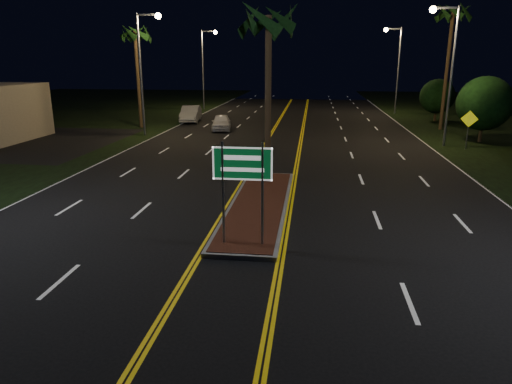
% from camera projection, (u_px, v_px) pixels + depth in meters
% --- Properties ---
extents(ground, '(120.00, 120.00, 0.00)m').
position_uv_depth(ground, '(227.00, 291.00, 11.57)').
color(ground, black).
rests_on(ground, ground).
extents(median_island, '(2.25, 10.25, 0.17)m').
position_uv_depth(median_island, '(259.00, 205.00, 18.22)').
color(median_island, gray).
rests_on(median_island, ground).
extents(highway_sign, '(1.80, 0.08, 3.20)m').
position_uv_depth(highway_sign, '(242.00, 173.00, 13.57)').
color(highway_sign, gray).
rests_on(highway_sign, ground).
extents(streetlight_left_mid, '(1.91, 0.44, 9.00)m').
position_uv_depth(streetlight_left_mid, '(145.00, 60.00, 34.13)').
color(streetlight_left_mid, gray).
rests_on(streetlight_left_mid, ground).
extents(streetlight_left_far, '(1.91, 0.44, 9.00)m').
position_uv_depth(streetlight_left_far, '(206.00, 60.00, 53.20)').
color(streetlight_left_far, gray).
rests_on(streetlight_left_far, ground).
extents(streetlight_right_mid, '(1.91, 0.44, 9.00)m').
position_uv_depth(streetlight_right_mid, '(447.00, 60.00, 29.72)').
color(streetlight_right_mid, gray).
rests_on(streetlight_right_mid, ground).
extents(streetlight_right_far, '(1.91, 0.44, 9.00)m').
position_uv_depth(streetlight_right_far, '(395.00, 60.00, 48.79)').
color(streetlight_right_far, gray).
rests_on(streetlight_right_far, ground).
extents(palm_median, '(2.40, 2.40, 8.30)m').
position_uv_depth(palm_median, '(269.00, 21.00, 19.56)').
color(palm_median, '#382819').
rests_on(palm_median, ground).
extents(palm_left_far, '(2.40, 2.40, 8.80)m').
position_uv_depth(palm_left_far, '(135.00, 34.00, 37.62)').
color(palm_left_far, '#382819').
rests_on(palm_left_far, ground).
extents(palm_right_far, '(2.40, 2.40, 10.30)m').
position_uv_depth(palm_right_far, '(453.00, 14.00, 36.12)').
color(palm_right_far, '#382819').
rests_on(palm_right_far, ground).
extents(shrub_mid, '(3.78, 3.78, 4.62)m').
position_uv_depth(shrub_mid, '(485.00, 103.00, 32.04)').
color(shrub_mid, '#382819').
rests_on(shrub_mid, ground).
extents(shrub_far, '(3.24, 3.24, 3.96)m').
position_uv_depth(shrub_far, '(437.00, 96.00, 43.61)').
color(shrub_far, '#382819').
rests_on(shrub_far, ground).
extents(car_near, '(2.68, 4.83, 1.52)m').
position_uv_depth(car_near, '(221.00, 121.00, 38.13)').
color(car_near, white).
rests_on(car_near, ground).
extents(car_far, '(2.92, 5.52, 1.76)m').
position_uv_depth(car_far, '(191.00, 113.00, 43.26)').
color(car_far, '#B3B7BD').
rests_on(car_far, ground).
extents(warning_sign, '(1.01, 0.39, 2.53)m').
position_uv_depth(warning_sign, '(469.00, 124.00, 29.55)').
color(warning_sign, gray).
rests_on(warning_sign, ground).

